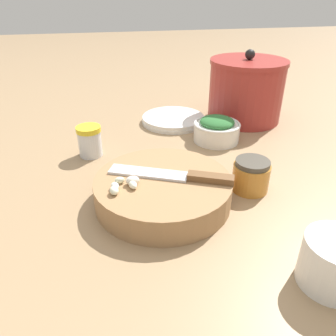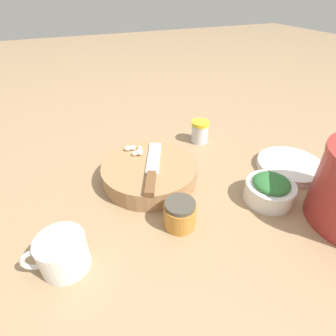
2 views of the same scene
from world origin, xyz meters
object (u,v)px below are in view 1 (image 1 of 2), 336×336
object	(u,v)px
garlic_cloves	(125,184)
spice_jar	(90,141)
plate_stack	(173,119)
chef_knife	(178,175)
stock_pot	(246,90)
cutting_board	(163,190)
honey_jar	(251,175)
coffee_mug	(336,264)
herb_bowl	(217,129)

from	to	relation	value
garlic_cloves	spice_jar	xyz separation A→B (m)	(-0.24, -0.06, -0.02)
spice_jar	plate_stack	size ratio (longest dim) A/B	0.40
chef_knife	stock_pot	xyz separation A→B (m)	(-0.38, 0.30, 0.03)
cutting_board	plate_stack	bearing A→B (deg)	164.65
garlic_cloves	stock_pot	size ratio (longest dim) A/B	0.25
chef_knife	honey_jar	world-z (taller)	honey_jar
garlic_cloves	plate_stack	bearing A→B (deg)	156.40
plate_stack	spice_jar	bearing A→B (deg)	-55.13
plate_stack	stock_pot	world-z (taller)	stock_pot
garlic_cloves	coffee_mug	size ratio (longest dim) A/B	0.46
chef_knife	honey_jar	distance (m)	0.15
coffee_mug	spice_jar	bearing A→B (deg)	-145.20
spice_jar	herb_bowl	bearing A→B (deg)	93.33
coffee_mug	garlic_cloves	bearing A→B (deg)	-130.59
coffee_mug	honey_jar	xyz separation A→B (m)	(-0.25, -0.01, -0.00)
cutting_board	spice_jar	xyz separation A→B (m)	(-0.23, -0.13, 0.01)
honey_jar	stock_pot	size ratio (longest dim) A/B	0.33
stock_pot	herb_bowl	bearing A→B (deg)	-44.50
cutting_board	garlic_cloves	xyz separation A→B (m)	(0.02, -0.07, 0.03)
plate_stack	honey_jar	distance (m)	0.40
chef_knife	spice_jar	xyz separation A→B (m)	(-0.23, -0.16, -0.02)
chef_knife	garlic_cloves	bearing A→B (deg)	122.47
cutting_board	plate_stack	xyz separation A→B (m)	(-0.40, 0.11, -0.02)
coffee_mug	plate_stack	distance (m)	0.64
herb_bowl	plate_stack	bearing A→B (deg)	-151.07
garlic_cloves	honey_jar	bearing A→B (deg)	95.12
coffee_mug	cutting_board	bearing A→B (deg)	-141.59
herb_bowl	spice_jar	world-z (taller)	spice_jar
coffee_mug	stock_pot	size ratio (longest dim) A/B	0.54
garlic_cloves	spice_jar	bearing A→B (deg)	-165.53
garlic_cloves	herb_bowl	bearing A→B (deg)	134.88
garlic_cloves	spice_jar	distance (m)	0.25
cutting_board	chef_knife	size ratio (longest dim) A/B	1.14
plate_stack	honey_jar	xyz separation A→B (m)	(0.39, 0.07, 0.02)
chef_knife	coffee_mug	world-z (taller)	coffee_mug
plate_stack	coffee_mug	bearing A→B (deg)	7.37
honey_jar	garlic_cloves	bearing A→B (deg)	-84.88
chef_knife	plate_stack	bearing A→B (deg)	12.79
cutting_board	coffee_mug	world-z (taller)	coffee_mug
herb_bowl	stock_pot	bearing A→B (deg)	135.50
herb_bowl	stock_pot	world-z (taller)	stock_pot
cutting_board	chef_knife	xyz separation A→B (m)	(0.00, 0.03, 0.03)
plate_stack	chef_knife	bearing A→B (deg)	-11.40
spice_jar	honey_jar	xyz separation A→B (m)	(0.22, 0.32, -0.01)
chef_knife	stock_pot	world-z (taller)	stock_pot
cutting_board	herb_bowl	bearing A→B (deg)	142.05
cutting_board	coffee_mug	xyz separation A→B (m)	(0.24, 0.19, 0.01)
garlic_cloves	coffee_mug	bearing A→B (deg)	49.41
herb_bowl	spice_jar	distance (m)	0.33
chef_knife	honey_jar	xyz separation A→B (m)	(-0.01, 0.15, -0.02)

